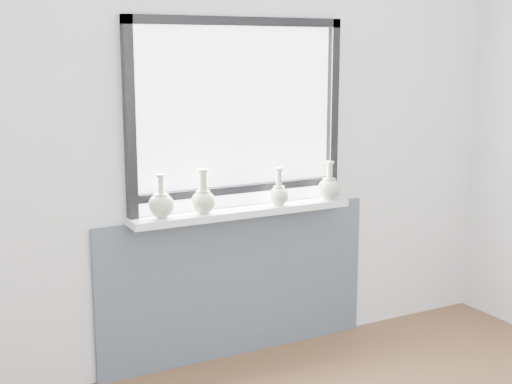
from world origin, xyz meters
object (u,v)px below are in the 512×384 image
vase_a (161,204)px  windowsill (243,211)px  vase_b (203,199)px  vase_c (279,194)px  vase_d (329,187)px

vase_a → windowsill: bearing=1.4°
windowsill → vase_a: size_ratio=5.62×
vase_a → vase_b: bearing=-2.7°
vase_a → vase_b: vase_b is taller
vase_a → vase_b: 0.24m
vase_c → vase_d: 0.34m
windowsill → vase_c: vase_c is taller
vase_b → windowsill: bearing=5.2°
vase_a → vase_d: (1.05, -0.02, -0.00)m
windowsill → vase_c: bearing=-7.6°
vase_c → vase_d: bearing=-0.1°
vase_b → vase_d: (0.81, -0.01, -0.01)m
windowsill → vase_d: (0.56, -0.03, 0.09)m
vase_c → vase_d: (0.34, -0.00, 0.01)m
windowsill → vase_d: vase_d is taller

